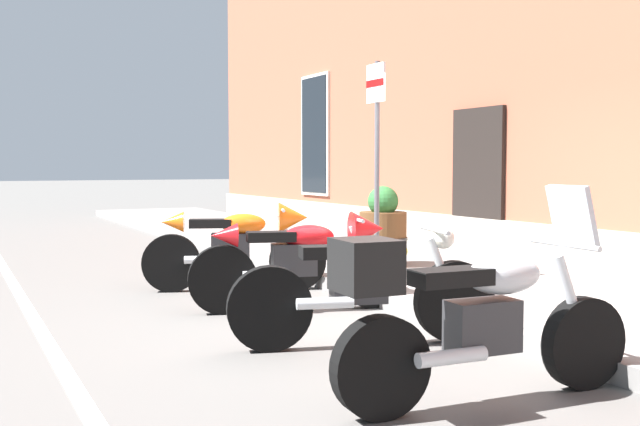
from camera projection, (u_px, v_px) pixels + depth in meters
ground_plane at (407, 318)px, 7.02m from camera, size 140.00×140.00×0.00m
sidewalk at (527, 297)px, 7.71m from camera, size 32.38×3.04×0.16m
lane_stripe at (56, 357)px, 5.56m from camera, size 32.38×0.12×0.01m
motorcycle_orange_sport at (242, 243)px, 8.51m from camera, size 0.93×2.04×1.03m
motorcycle_red_sport at (307, 257)px, 7.34m from camera, size 0.81×2.16×1.00m
motorcycle_yellow_naked at (367, 287)px, 5.88m from camera, size 0.82×2.16×0.95m
motorcycle_silver_touring at (473, 315)px, 4.42m from camera, size 0.62×2.10×1.34m
parking_sign at (377, 139)px, 8.40m from camera, size 0.36×0.07×2.49m
barrel_planter at (383, 232)px, 9.55m from camera, size 0.65×0.65×1.04m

